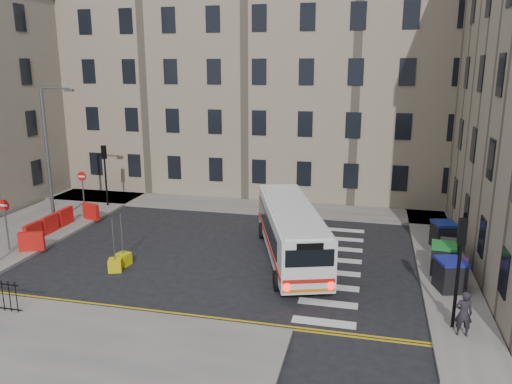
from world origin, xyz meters
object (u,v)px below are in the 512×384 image
at_px(bus, 291,230).
at_px(wheelie_bin_a, 450,275).
at_px(wheelie_bin_c, 443,258).
at_px(streetlamp, 48,155).
at_px(wheelie_bin_e, 443,235).
at_px(wheelie_bin_b, 454,274).
at_px(pedestrian, 464,314).
at_px(wheelie_bin_d, 450,252).
at_px(bollard_yellow, 123,259).
at_px(bollard_chevron, 115,265).

height_order(bus, wheelie_bin_a, bus).
bearing_deg(wheelie_bin_c, streetlamp, -179.98).
bearing_deg(wheelie_bin_e, wheelie_bin_b, -106.71).
bearing_deg(pedestrian, wheelie_bin_e, -94.78).
xyz_separation_m(bus, wheelie_bin_c, (7.10, -0.35, -0.71)).
bearing_deg(bus, pedestrian, -58.34).
distance_m(bus, wheelie_bin_d, 7.66).
relative_size(wheelie_bin_c, bollard_yellow, 2.27).
xyz_separation_m(wheelie_bin_a, wheelie_bin_d, (0.41, 3.08, -0.10)).
height_order(wheelie_bin_d, pedestrian, pedestrian).
height_order(pedestrian, bollard_yellow, pedestrian).
height_order(wheelie_bin_e, bollard_chevron, wheelie_bin_e).
distance_m(streetlamp, pedestrian, 23.50).
xyz_separation_m(wheelie_bin_e, bollard_chevron, (-15.27, -6.45, -0.55)).
bearing_deg(wheelie_bin_b, wheelie_bin_a, -121.72).
bearing_deg(pedestrian, bollard_yellow, -15.10).
bearing_deg(wheelie_bin_a, wheelie_bin_c, 74.32).
relative_size(wheelie_bin_a, bollard_yellow, 2.47).
bearing_deg(streetlamp, wheelie_bin_c, -6.23).
relative_size(wheelie_bin_c, wheelie_bin_e, 0.91).
relative_size(wheelie_bin_b, bollard_chevron, 2.12).
distance_m(wheelie_bin_b, pedestrian, 4.07).
height_order(wheelie_bin_b, wheelie_bin_e, wheelie_bin_e).
bearing_deg(wheelie_bin_e, bus, -172.60).
height_order(streetlamp, bollard_chevron, streetlamp).
relative_size(wheelie_bin_e, bollard_chevron, 2.49).
xyz_separation_m(wheelie_bin_b, wheelie_bin_c, (-0.28, 1.60, 0.07)).
bearing_deg(bus, streetlamp, 153.95).
bearing_deg(wheelie_bin_a, wheelie_bin_d, 65.01).
distance_m(bus, wheelie_bin_c, 7.15).
xyz_separation_m(wheelie_bin_b, wheelie_bin_d, (0.18, 2.83, -0.04)).
bearing_deg(bollard_yellow, streetlamp, 146.55).
relative_size(wheelie_bin_a, wheelie_bin_e, 0.99).
bearing_deg(wheelie_bin_c, wheelie_bin_d, 75.53).
relative_size(bus, pedestrian, 6.05).
bearing_deg(wheelie_bin_b, wheelie_bin_e, 98.55).
distance_m(wheelie_bin_b, wheelie_bin_d, 2.84).
xyz_separation_m(streetlamp, wheelie_bin_e, (22.25, 1.07, -3.49)).
bearing_deg(bollard_yellow, bollard_chevron, -91.14).
bearing_deg(bus, wheelie_bin_d, -11.52).
bearing_deg(bollard_yellow, wheelie_bin_c, 8.59).
bearing_deg(wheelie_bin_e, bollard_yellow, -174.55).
bearing_deg(bus, bollard_chevron, -174.78).
distance_m(wheelie_bin_a, pedestrian, 3.81).
distance_m(streetlamp, wheelie_bin_a, 22.56).
bearing_deg(wheelie_bin_a, bus, 145.47).
distance_m(streetlamp, wheelie_bin_d, 22.60).
relative_size(bus, wheelie_bin_e, 6.70).
height_order(bollard_yellow, bollard_chevron, same).
distance_m(bus, wheelie_bin_a, 7.52).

